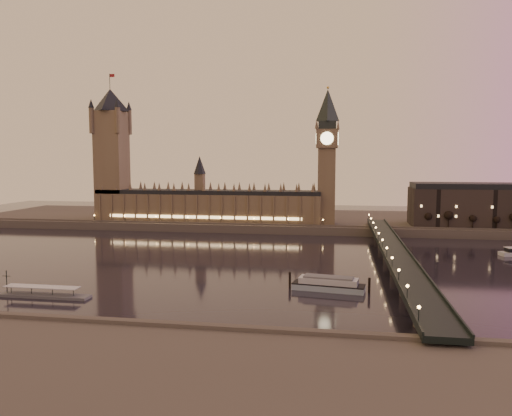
{
  "coord_description": "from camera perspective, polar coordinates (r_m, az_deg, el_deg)",
  "views": [
    {
      "loc": [
        63.15,
        -262.72,
        55.17
      ],
      "look_at": [
        13.64,
        35.0,
        25.91
      ],
      "focal_mm": 35.0,
      "sensor_mm": 36.0,
      "label": 1
    }
  ],
  "objects": [
    {
      "name": "pontoon_pier",
      "position": [
        221.32,
        -23.1,
        -9.05
      ],
      "size": [
        38.42,
        6.4,
        10.25
      ],
      "color": "#595B5E",
      "rests_on": "ground"
    },
    {
      "name": "bare_tree_0",
      "position": [
        379.42,
        19.07,
        -1.02
      ],
      "size": [
        5.17,
        5.17,
        10.51
      ],
      "color": "black",
      "rests_on": "ground"
    },
    {
      "name": "far_embankment",
      "position": [
        432.17,
        4.98,
        -1.42
      ],
      "size": [
        560.0,
        130.0,
        6.0
      ],
      "primitive_type": "cube",
      "color": "#423D35",
      "rests_on": "ground"
    },
    {
      "name": "bare_tree_2",
      "position": [
        385.53,
        23.42,
        -1.08
      ],
      "size": [
        5.17,
        5.17,
        10.51
      ],
      "color": "black",
      "rests_on": "ground"
    },
    {
      "name": "palace_of_westminster",
      "position": [
        398.78,
        -5.6,
        0.7
      ],
      "size": [
        180.0,
        26.62,
        52.0
      ],
      "color": "brown",
      "rests_on": "ground"
    },
    {
      "name": "victoria_tower",
      "position": [
        425.33,
        -16.18,
        6.75
      ],
      "size": [
        31.68,
        31.68,
        118.0
      ],
      "color": "brown",
      "rests_on": "ground"
    },
    {
      "name": "big_ben",
      "position": [
        383.92,
        8.13,
        6.79
      ],
      "size": [
        17.68,
        17.68,
        104.0
      ],
      "color": "brown",
      "rests_on": "ground"
    },
    {
      "name": "moored_barge",
      "position": [
        215.74,
        8.29,
        -8.6
      ],
      "size": [
        34.62,
        12.85,
        6.41
      ],
      "rotation": [
        0.0,
        0.0,
        -0.15
      ],
      "color": "#8DA5B4",
      "rests_on": "ground"
    },
    {
      "name": "ground",
      "position": [
        275.78,
        -4.01,
        -6.02
      ],
      "size": [
        700.0,
        700.0,
        0.0
      ],
      "primitive_type": "plane",
      "color": "black",
      "rests_on": "ground"
    },
    {
      "name": "bare_tree_3",
      "position": [
        389.4,
        25.54,
        -1.1
      ],
      "size": [
        5.17,
        5.17,
        10.51
      ],
      "color": "black",
      "rests_on": "ground"
    },
    {
      "name": "westminster_bridge",
      "position": [
        268.89,
        15.42,
        -5.3
      ],
      "size": [
        13.2,
        260.0,
        15.3
      ],
      "color": "black",
      "rests_on": "ground"
    },
    {
      "name": "bare_tree_1",
      "position": [
        382.2,
        21.26,
        -1.05
      ],
      "size": [
        5.17,
        5.17,
        10.51
      ],
      "color": "black",
      "rests_on": "ground"
    }
  ]
}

